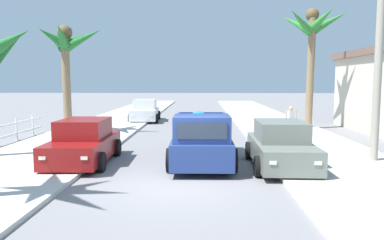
# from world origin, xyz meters

# --- Properties ---
(ground_plane) EXTENTS (160.00, 160.00, 0.00)m
(ground_plane) POSITION_xyz_m (0.00, 0.00, 0.00)
(ground_plane) COLOR slate
(sidewalk_left) EXTENTS (4.66, 60.00, 0.12)m
(sidewalk_left) POSITION_xyz_m (-5.28, 12.00, 0.06)
(sidewalk_left) COLOR beige
(sidewalk_left) RESTS_ON ground
(sidewalk_right) EXTENTS (4.66, 60.00, 0.12)m
(sidewalk_right) POSITION_xyz_m (5.28, 12.00, 0.06)
(sidewalk_right) COLOR beige
(sidewalk_right) RESTS_ON ground
(curb_left) EXTENTS (0.16, 60.00, 0.10)m
(curb_left) POSITION_xyz_m (-4.35, 12.00, 0.05)
(curb_left) COLOR silver
(curb_left) RESTS_ON ground
(curb_right) EXTENTS (0.16, 60.00, 0.10)m
(curb_right) POSITION_xyz_m (4.35, 12.00, 0.05)
(curb_right) COLOR silver
(curb_right) RESTS_ON ground
(pickup_truck) EXTENTS (2.23, 5.22, 1.80)m
(pickup_truck) POSITION_xyz_m (0.68, 2.90, 0.79)
(pickup_truck) COLOR navy
(pickup_truck) RESTS_ON ground
(car_left_near) EXTENTS (2.10, 4.29, 1.54)m
(car_left_near) POSITION_xyz_m (-3.42, 2.81, 0.71)
(car_left_near) COLOR maroon
(car_left_near) RESTS_ON ground
(car_right_near) EXTENTS (2.07, 4.28, 1.54)m
(car_right_near) POSITION_xyz_m (3.31, 2.32, 0.71)
(car_right_near) COLOR slate
(car_right_near) RESTS_ON ground
(car_left_mid) EXTENTS (2.19, 4.33, 1.54)m
(car_left_mid) POSITION_xyz_m (-3.35, 16.68, 0.71)
(car_left_mid) COLOR silver
(car_left_mid) RESTS_ON ground
(palm_tree_right_fore) EXTENTS (3.52, 4.23, 5.79)m
(palm_tree_right_fore) POSITION_xyz_m (-6.42, 9.89, 4.57)
(palm_tree_right_fore) COLOR #846B4C
(palm_tree_right_fore) RESTS_ON ground
(palm_tree_right_mid) EXTENTS (3.82, 3.37, 7.10)m
(palm_tree_right_mid) POSITION_xyz_m (7.13, 12.63, 5.57)
(palm_tree_right_mid) COLOR #846B4C
(palm_tree_right_mid) RESTS_ON ground
(utility_pole) EXTENTS (1.80, 0.26, 8.46)m
(utility_pole) POSITION_xyz_m (6.67, 2.97, 4.45)
(utility_pole) COLOR #9E9384
(utility_pole) RESTS_ON ground
(pedestrian) EXTENTS (0.57, 0.37, 1.59)m
(pedestrian) POSITION_xyz_m (5.18, 8.97, 0.91)
(pedestrian) COLOR navy
(pedestrian) RESTS_ON ground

